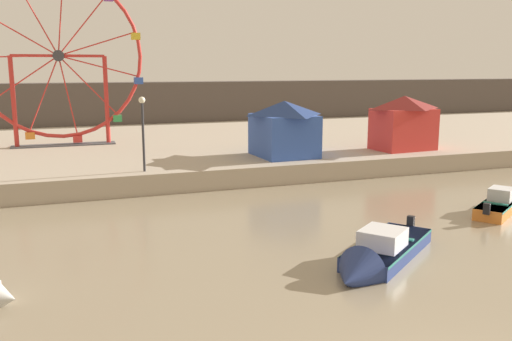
{
  "coord_description": "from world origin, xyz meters",
  "views": [
    {
      "loc": [
        -6.71,
        -6.55,
        6.03
      ],
      "look_at": [
        -0.0,
        11.76,
        2.32
      ],
      "focal_mm": 38.34,
      "sensor_mm": 36.0,
      "label": 1
    }
  ],
  "objects_px": {
    "motorboat_orange_hull": "(502,203)",
    "promenade_lamp_near": "(143,122)",
    "ferris_wheel_red_frame": "(59,59)",
    "carnival_booth_red_striped": "(404,122)",
    "carnival_booth_blue_tent": "(284,127)",
    "motorboat_navy_blue": "(376,256)"
  },
  "relations": [
    {
      "from": "motorboat_orange_hull",
      "to": "carnival_booth_red_striped",
      "type": "distance_m",
      "value": 11.0
    },
    {
      "from": "motorboat_navy_blue",
      "to": "promenade_lamp_near",
      "type": "bearing_deg",
      "value": -105.2
    },
    {
      "from": "ferris_wheel_red_frame",
      "to": "carnival_booth_red_striped",
      "type": "distance_m",
      "value": 21.83
    },
    {
      "from": "motorboat_orange_hull",
      "to": "carnival_booth_red_striped",
      "type": "height_order",
      "value": "carnival_booth_red_striped"
    },
    {
      "from": "motorboat_orange_hull",
      "to": "ferris_wheel_red_frame",
      "type": "distance_m",
      "value": 26.78
    },
    {
      "from": "motorboat_navy_blue",
      "to": "carnival_booth_red_striped",
      "type": "xyz_separation_m",
      "value": [
        10.94,
        14.41,
        2.42
      ]
    },
    {
      "from": "carnival_booth_blue_tent",
      "to": "carnival_booth_red_striped",
      "type": "height_order",
      "value": "carnival_booth_red_striped"
    },
    {
      "from": "motorboat_orange_hull",
      "to": "carnival_booth_blue_tent",
      "type": "height_order",
      "value": "carnival_booth_blue_tent"
    },
    {
      "from": "motorboat_navy_blue",
      "to": "ferris_wheel_red_frame",
      "type": "bearing_deg",
      "value": -106.95
    },
    {
      "from": "carnival_booth_blue_tent",
      "to": "carnival_booth_red_striped",
      "type": "xyz_separation_m",
      "value": [
        7.82,
        -0.22,
        0.08
      ]
    },
    {
      "from": "motorboat_orange_hull",
      "to": "promenade_lamp_near",
      "type": "height_order",
      "value": "promenade_lamp_near"
    },
    {
      "from": "ferris_wheel_red_frame",
      "to": "carnival_booth_blue_tent",
      "type": "bearing_deg",
      "value": -36.92
    },
    {
      "from": "carnival_booth_red_striped",
      "to": "motorboat_navy_blue",
      "type": "bearing_deg",
      "value": -131.61
    },
    {
      "from": "ferris_wheel_red_frame",
      "to": "motorboat_orange_hull",
      "type": "bearing_deg",
      "value": -48.46
    },
    {
      "from": "carnival_booth_red_striped",
      "to": "promenade_lamp_near",
      "type": "height_order",
      "value": "promenade_lamp_near"
    },
    {
      "from": "promenade_lamp_near",
      "to": "motorboat_orange_hull",
      "type": "bearing_deg",
      "value": -32.39
    },
    {
      "from": "promenade_lamp_near",
      "to": "motorboat_navy_blue",
      "type": "bearing_deg",
      "value": -68.13
    },
    {
      "from": "motorboat_navy_blue",
      "to": "ferris_wheel_red_frame",
      "type": "distance_m",
      "value": 25.7
    },
    {
      "from": "motorboat_orange_hull",
      "to": "promenade_lamp_near",
      "type": "distance_m",
      "value": 16.6
    },
    {
      "from": "motorboat_navy_blue",
      "to": "carnival_booth_blue_tent",
      "type": "xyz_separation_m",
      "value": [
        3.12,
        14.63,
        2.34
      ]
    },
    {
      "from": "motorboat_orange_hull",
      "to": "motorboat_navy_blue",
      "type": "xyz_separation_m",
      "value": [
        -8.7,
        -3.91,
        -0.01
      ]
    },
    {
      "from": "carnival_booth_red_striped",
      "to": "ferris_wheel_red_frame",
      "type": "bearing_deg",
      "value": 150.82
    }
  ]
}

